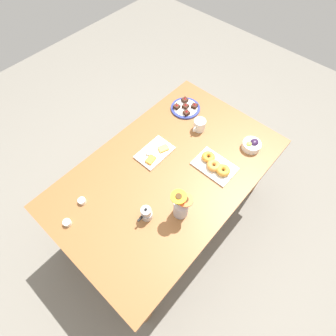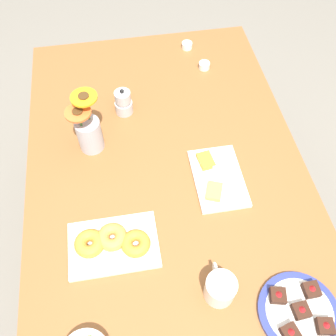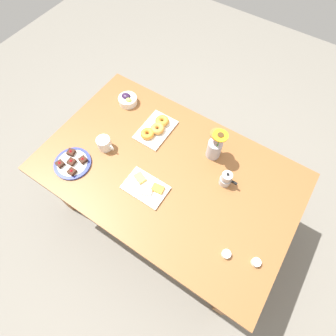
{
  "view_description": "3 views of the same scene",
  "coord_description": "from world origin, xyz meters",
  "px_view_note": "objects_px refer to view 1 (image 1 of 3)",
  "views": [
    {
      "loc": [
        0.7,
        0.62,
        2.25
      ],
      "look_at": [
        0.0,
        0.0,
        0.78
      ],
      "focal_mm": 28.0,
      "sensor_mm": 36.0,
      "label": 1
    },
    {
      "loc": [
        -0.73,
        0.12,
        1.85
      ],
      "look_at": [
        0.0,
        0.0,
        0.78
      ],
      "focal_mm": 40.0,
      "sensor_mm": 36.0,
      "label": 2
    },
    {
      "loc": [
        0.41,
        -0.63,
        2.18
      ],
      "look_at": [
        0.0,
        0.0,
        0.78
      ],
      "focal_mm": 28.0,
      "sensor_mm": 36.0,
      "label": 3
    }
  ],
  "objects_px": {
    "jam_cup_honey": "(67,223)",
    "flower_vase": "(181,207)",
    "croissant_platter": "(215,165)",
    "moka_pot": "(146,213)",
    "grape_bowl": "(252,145)",
    "dessert_plate": "(185,108)",
    "jam_cup_berry": "(82,201)",
    "coffee_mug": "(199,125)",
    "cheese_platter": "(155,153)",
    "dining_table": "(168,177)"
  },
  "relations": [
    {
      "from": "jam_cup_honey",
      "to": "jam_cup_berry",
      "type": "distance_m",
      "value": 0.16
    },
    {
      "from": "croissant_platter",
      "to": "moka_pot",
      "type": "bearing_deg",
      "value": -9.3
    },
    {
      "from": "dessert_plate",
      "to": "moka_pot",
      "type": "bearing_deg",
      "value": 25.49
    },
    {
      "from": "coffee_mug",
      "to": "cheese_platter",
      "type": "bearing_deg",
      "value": -13.1
    },
    {
      "from": "croissant_platter",
      "to": "jam_cup_berry",
      "type": "xyz_separation_m",
      "value": [
        0.77,
        -0.47,
        -0.01
      ]
    },
    {
      "from": "jam_cup_honey",
      "to": "moka_pot",
      "type": "bearing_deg",
      "value": 137.16
    },
    {
      "from": "grape_bowl",
      "to": "jam_cup_berry",
      "type": "xyz_separation_m",
      "value": [
        1.08,
        -0.56,
        -0.01
      ]
    },
    {
      "from": "flower_vase",
      "to": "dining_table",
      "type": "bearing_deg",
      "value": -123.92
    },
    {
      "from": "dining_table",
      "to": "dessert_plate",
      "type": "height_order",
      "value": "dessert_plate"
    },
    {
      "from": "moka_pot",
      "to": "dessert_plate",
      "type": "bearing_deg",
      "value": -154.51
    },
    {
      "from": "croissant_platter",
      "to": "jam_cup_honey",
      "type": "bearing_deg",
      "value": -24.46
    },
    {
      "from": "coffee_mug",
      "to": "moka_pot",
      "type": "distance_m",
      "value": 0.79
    },
    {
      "from": "croissant_platter",
      "to": "moka_pot",
      "type": "relative_size",
      "value": 2.35
    },
    {
      "from": "coffee_mug",
      "to": "cheese_platter",
      "type": "height_order",
      "value": "coffee_mug"
    },
    {
      "from": "cheese_platter",
      "to": "flower_vase",
      "type": "xyz_separation_m",
      "value": [
        0.22,
        0.43,
        0.07
      ]
    },
    {
      "from": "dining_table",
      "to": "jam_cup_honey",
      "type": "height_order",
      "value": "jam_cup_honey"
    },
    {
      "from": "grape_bowl",
      "to": "dessert_plate",
      "type": "relative_size",
      "value": 0.57
    },
    {
      "from": "cheese_platter",
      "to": "flower_vase",
      "type": "bearing_deg",
      "value": 62.64
    },
    {
      "from": "grape_bowl",
      "to": "jam_cup_berry",
      "type": "height_order",
      "value": "grape_bowl"
    },
    {
      "from": "cheese_platter",
      "to": "dining_table",
      "type": "bearing_deg",
      "value": 74.47
    },
    {
      "from": "coffee_mug",
      "to": "grape_bowl",
      "type": "height_order",
      "value": "coffee_mug"
    },
    {
      "from": "jam_cup_berry",
      "to": "croissant_platter",
      "type": "bearing_deg",
      "value": 148.81
    },
    {
      "from": "coffee_mug",
      "to": "grape_bowl",
      "type": "bearing_deg",
      "value": 106.11
    },
    {
      "from": "cheese_platter",
      "to": "dessert_plate",
      "type": "xyz_separation_m",
      "value": [
        -0.48,
        -0.12,
        0.0
      ]
    },
    {
      "from": "jam_cup_honey",
      "to": "flower_vase",
      "type": "xyz_separation_m",
      "value": [
        -0.51,
        0.46,
        0.07
      ]
    },
    {
      "from": "jam_cup_berry",
      "to": "dessert_plate",
      "type": "height_order",
      "value": "dessert_plate"
    },
    {
      "from": "cheese_platter",
      "to": "moka_pot",
      "type": "distance_m",
      "value": 0.48
    },
    {
      "from": "dining_table",
      "to": "croissant_platter",
      "type": "xyz_separation_m",
      "value": [
        -0.24,
        0.22,
        0.11
      ]
    },
    {
      "from": "moka_pot",
      "to": "jam_cup_honey",
      "type": "bearing_deg",
      "value": -42.84
    },
    {
      "from": "dining_table",
      "to": "dessert_plate",
      "type": "xyz_separation_m",
      "value": [
        -0.53,
        -0.29,
        0.1
      ]
    },
    {
      "from": "jam_cup_honey",
      "to": "jam_cup_berry",
      "type": "relative_size",
      "value": 1.0
    },
    {
      "from": "jam_cup_berry",
      "to": "flower_vase",
      "type": "distance_m",
      "value": 0.63
    },
    {
      "from": "dining_table",
      "to": "jam_cup_berry",
      "type": "height_order",
      "value": "jam_cup_berry"
    },
    {
      "from": "jam_cup_berry",
      "to": "dessert_plate",
      "type": "distance_m",
      "value": 1.06
    },
    {
      "from": "dessert_plate",
      "to": "jam_cup_honey",
      "type": "bearing_deg",
      "value": 4.01
    },
    {
      "from": "croissant_platter",
      "to": "dessert_plate",
      "type": "xyz_separation_m",
      "value": [
        -0.29,
        -0.5,
        -0.01
      ]
    },
    {
      "from": "grape_bowl",
      "to": "moka_pot",
      "type": "xyz_separation_m",
      "value": [
        0.88,
        -0.19,
        0.02
      ]
    },
    {
      "from": "jam_cup_berry",
      "to": "flower_vase",
      "type": "bearing_deg",
      "value": 125.07
    },
    {
      "from": "jam_cup_honey",
      "to": "flower_vase",
      "type": "distance_m",
      "value": 0.69
    },
    {
      "from": "cheese_platter",
      "to": "croissant_platter",
      "type": "relative_size",
      "value": 0.93
    },
    {
      "from": "cheese_platter",
      "to": "jam_cup_honey",
      "type": "relative_size",
      "value": 5.42
    },
    {
      "from": "grape_bowl",
      "to": "croissant_platter",
      "type": "bearing_deg",
      "value": -16.9
    },
    {
      "from": "dessert_plate",
      "to": "jam_cup_berry",
      "type": "bearing_deg",
      "value": 1.98
    },
    {
      "from": "coffee_mug",
      "to": "cheese_platter",
      "type": "xyz_separation_m",
      "value": [
        0.39,
        -0.09,
        -0.03
      ]
    },
    {
      "from": "dining_table",
      "to": "flower_vase",
      "type": "distance_m",
      "value": 0.36
    },
    {
      "from": "jam_cup_honey",
      "to": "jam_cup_berry",
      "type": "bearing_deg",
      "value": -162.09
    },
    {
      "from": "grape_bowl",
      "to": "cheese_platter",
      "type": "xyz_separation_m",
      "value": [
        0.5,
        -0.48,
        -0.02
      ]
    },
    {
      "from": "cheese_platter",
      "to": "jam_cup_berry",
      "type": "relative_size",
      "value": 5.42
    },
    {
      "from": "grape_bowl",
      "to": "dessert_plate",
      "type": "bearing_deg",
      "value": -88.23
    },
    {
      "from": "coffee_mug",
      "to": "flower_vase",
      "type": "distance_m",
      "value": 0.7
    }
  ]
}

